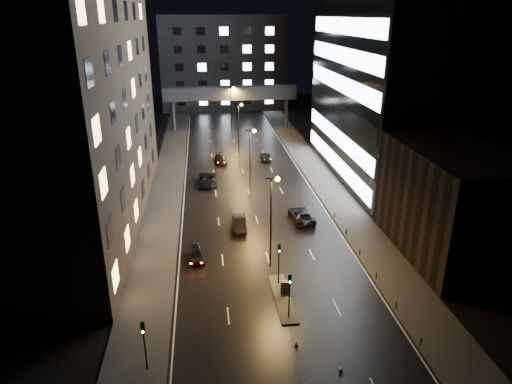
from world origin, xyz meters
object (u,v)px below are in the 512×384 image
car_away_d (221,159)px  utility_cabinet (285,286)px  car_toward_a (301,215)px  car_toward_b (266,156)px  car_away_a (196,254)px  car_away_c (207,180)px  car_away_b (239,223)px

car_away_d → utility_cabinet: size_ratio=4.34×
car_toward_a → car_toward_b: 26.92m
car_toward_b → car_away_d: bearing=9.3°
car_away_a → utility_cabinet: size_ratio=3.57×
car_away_a → car_away_c: bearing=79.4°
car_away_b → car_toward_a: car_away_b is taller
car_away_c → car_away_d: (2.60, 11.18, -0.12)m
car_away_a → utility_cabinet: (8.53, -7.45, 0.03)m
utility_cabinet → car_away_d: bearing=105.1°
car_away_d → car_toward_a: 27.64m
car_away_a → car_toward_a: (13.54, 8.54, 0.11)m
car_away_a → car_away_d: (4.28, 34.58, 0.02)m
car_away_a → car_away_b: (5.32, 7.03, 0.12)m
car_toward_a → car_toward_b: (-0.95, 26.91, -0.10)m
car_away_b → car_toward_b: car_away_b is taller
car_toward_b → utility_cabinet: bearing=87.9°
car_away_c → car_toward_b: 16.25m
car_away_d → car_away_b: bearing=-91.6°
car_away_c → car_toward_b: bearing=47.1°
car_toward_a → car_away_b: bearing=5.8°
car_away_c → utility_cabinet: (6.84, -30.86, -0.11)m
car_toward_b → car_away_a: bearing=73.7°
car_away_c → utility_cabinet: size_ratio=5.33×
car_away_a → car_toward_a: car_toward_a is taller
car_away_b → car_away_c: 16.78m
car_away_a → utility_cabinet: 11.32m
car_toward_a → car_away_d: bearing=-75.1°
car_away_a → car_toward_a: 16.01m
car_away_a → car_away_c: size_ratio=0.67×
car_away_b → car_away_c: bearing=104.1°
car_away_a → car_away_b: car_away_b is taller
car_away_b → utility_cabinet: 14.83m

